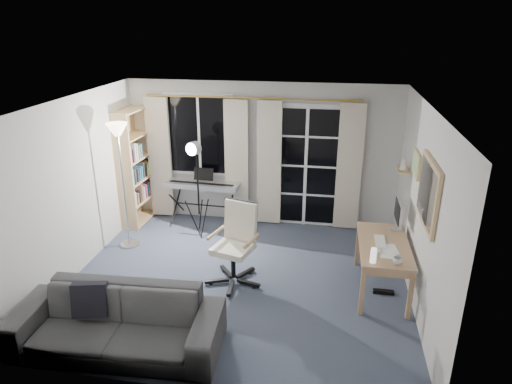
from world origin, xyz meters
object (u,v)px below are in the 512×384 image
torchiere_lamp (119,149)px  keyboard_piano (202,186)px  bookshelf (134,169)px  monitor (398,212)px  mug (398,260)px  office_chair (237,236)px  sofa (115,314)px  studio_light (195,160)px  desk (384,249)px

torchiere_lamp → keyboard_piano: 1.61m
bookshelf → monitor: bearing=-11.7°
bookshelf → mug: 4.59m
keyboard_piano → office_chair: bearing=-57.3°
torchiere_lamp → office_chair: torchiere_lamp is taller
keyboard_piano → torchiere_lamp: bearing=-130.5°
bookshelf → mug: bookshelf is taller
keyboard_piano → sofa: size_ratio=0.56×
torchiere_lamp → sofa: torchiere_lamp is taller
monitor → sofa: 3.75m
office_chair → sofa: office_chair is taller
studio_light → desk: size_ratio=1.29×
bookshelf → torchiere_lamp: bearing=-72.8°
studio_light → sofa: studio_light is taller
desk → monitor: monitor is taller
office_chair → monitor: (2.09, 0.49, 0.28)m
studio_light → monitor: 3.10m
office_chair → mug: 2.05m
bookshelf → sofa: (1.12, -3.18, -0.50)m
mug → monitor: bearing=84.2°
keyboard_piano → monitor: size_ratio=2.63×
office_chair → sofa: 1.89m
bookshelf → sofa: bookshelf is taller
monitor → mug: 0.98m
desk → mug: bearing=-78.9°
torchiere_lamp → monitor: (3.97, -0.17, -0.64)m
monitor → sofa: (-3.08, -2.09, -0.49)m
bookshelf → office_chair: size_ratio=1.82×
keyboard_piano → office_chair: size_ratio=1.16×
bookshelf → mug: (4.11, -2.04, -0.22)m
studio_light → desk: (2.80, -1.13, -0.71)m
mug → sofa: (-2.98, -1.14, -0.29)m
monitor → sofa: size_ratio=0.21×
bookshelf → keyboard_piano: bookshelf is taller
torchiere_lamp → sofa: 2.68m
mug → keyboard_piano: bearing=144.4°
desk → monitor: size_ratio=2.60×
torchiere_lamp → desk: torchiere_lamp is taller
bookshelf → desk: size_ratio=1.58×
monitor → sofa: monitor is taller
torchiere_lamp → office_chair: size_ratio=1.78×
torchiere_lamp → mug: (3.87, -1.12, -0.84)m
office_chair → mug: office_chair is taller
keyboard_piano → monitor: (3.04, -1.16, 0.23)m
studio_light → monitor: (3.00, -0.68, -0.37)m
bookshelf → desk: bookshelf is taller
keyboard_piano → bookshelf: bearing=-174.1°
bookshelf → keyboard_piano: 1.19m
keyboard_piano → desk: keyboard_piano is taller
keyboard_piano → studio_light: studio_light is taller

